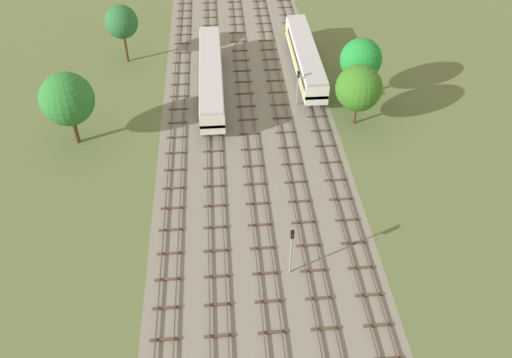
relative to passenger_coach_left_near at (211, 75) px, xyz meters
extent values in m
plane|color=#5B6B3D|center=(4.26, -18.23, -2.61)|extent=(480.00, 480.00, 0.00)
cube|color=gray|center=(4.26, -18.23, -2.61)|extent=(21.05, 176.00, 0.01)
cube|color=#47382D|center=(-4.98, -17.23, -2.40)|extent=(0.07, 126.00, 0.15)
cube|color=#47382D|center=(-3.55, -17.23, -2.40)|extent=(0.07, 126.00, 0.15)
cube|color=brown|center=(-4.26, -36.73, -2.54)|extent=(2.40, 0.22, 0.14)
cube|color=brown|center=(-4.26, -33.73, -2.54)|extent=(2.40, 0.22, 0.14)
cube|color=brown|center=(-4.26, -30.73, -2.54)|extent=(2.40, 0.22, 0.14)
cube|color=brown|center=(-4.26, -27.73, -2.54)|extent=(2.40, 0.22, 0.14)
cube|color=brown|center=(-4.26, -24.73, -2.54)|extent=(2.40, 0.22, 0.14)
cube|color=brown|center=(-4.26, -21.73, -2.54)|extent=(2.40, 0.22, 0.14)
cube|color=brown|center=(-4.26, -18.73, -2.54)|extent=(2.40, 0.22, 0.14)
cube|color=brown|center=(-4.26, -15.73, -2.54)|extent=(2.40, 0.22, 0.14)
cube|color=brown|center=(-4.26, -12.73, -2.54)|extent=(2.40, 0.22, 0.14)
cube|color=brown|center=(-4.26, -9.73, -2.54)|extent=(2.40, 0.22, 0.14)
cube|color=brown|center=(-4.26, -6.73, -2.54)|extent=(2.40, 0.22, 0.14)
cube|color=brown|center=(-4.26, -3.73, -2.54)|extent=(2.40, 0.22, 0.14)
cube|color=brown|center=(-4.26, -0.73, -2.54)|extent=(2.40, 0.22, 0.14)
cube|color=brown|center=(-4.26, 2.27, -2.54)|extent=(2.40, 0.22, 0.14)
cube|color=brown|center=(-4.26, 5.27, -2.54)|extent=(2.40, 0.22, 0.14)
cube|color=brown|center=(-4.26, 8.27, -2.54)|extent=(2.40, 0.22, 0.14)
cube|color=brown|center=(-4.26, 11.27, -2.54)|extent=(2.40, 0.22, 0.14)
cube|color=brown|center=(-4.26, 14.27, -2.54)|extent=(2.40, 0.22, 0.14)
cube|color=brown|center=(-4.26, 17.27, -2.54)|extent=(2.40, 0.22, 0.14)
cube|color=brown|center=(-4.26, 20.27, -2.54)|extent=(2.40, 0.22, 0.14)
cube|color=brown|center=(-4.26, 23.27, -2.54)|extent=(2.40, 0.22, 0.14)
cube|color=brown|center=(-4.26, 26.27, -2.54)|extent=(2.40, 0.22, 0.14)
cube|color=brown|center=(-4.26, 29.27, -2.54)|extent=(2.40, 0.22, 0.14)
cube|color=#47382D|center=(-0.72, -17.23, -2.40)|extent=(0.07, 126.00, 0.15)
cube|color=#47382D|center=(0.72, -17.23, -2.40)|extent=(0.07, 126.00, 0.15)
cube|color=brown|center=(0.00, -36.73, -2.54)|extent=(2.40, 0.22, 0.14)
cube|color=brown|center=(0.00, -33.73, -2.54)|extent=(2.40, 0.22, 0.14)
cube|color=brown|center=(0.00, -30.73, -2.54)|extent=(2.40, 0.22, 0.14)
cube|color=brown|center=(0.00, -27.73, -2.54)|extent=(2.40, 0.22, 0.14)
cube|color=brown|center=(0.00, -24.73, -2.54)|extent=(2.40, 0.22, 0.14)
cube|color=brown|center=(0.00, -21.73, -2.54)|extent=(2.40, 0.22, 0.14)
cube|color=brown|center=(0.00, -18.73, -2.54)|extent=(2.40, 0.22, 0.14)
cube|color=brown|center=(0.00, -15.73, -2.54)|extent=(2.40, 0.22, 0.14)
cube|color=brown|center=(0.00, -12.73, -2.54)|extent=(2.40, 0.22, 0.14)
cube|color=brown|center=(0.00, -9.73, -2.54)|extent=(2.40, 0.22, 0.14)
cube|color=brown|center=(0.00, -6.73, -2.54)|extent=(2.40, 0.22, 0.14)
cube|color=brown|center=(0.00, -3.73, -2.54)|extent=(2.40, 0.22, 0.14)
cube|color=brown|center=(0.00, -0.73, -2.54)|extent=(2.40, 0.22, 0.14)
cube|color=brown|center=(0.00, 2.27, -2.54)|extent=(2.40, 0.22, 0.14)
cube|color=brown|center=(0.00, 5.27, -2.54)|extent=(2.40, 0.22, 0.14)
cube|color=brown|center=(0.00, 8.27, -2.54)|extent=(2.40, 0.22, 0.14)
cube|color=brown|center=(0.00, 11.27, -2.54)|extent=(2.40, 0.22, 0.14)
cube|color=brown|center=(0.00, 14.27, -2.54)|extent=(2.40, 0.22, 0.14)
cube|color=brown|center=(0.00, 17.27, -2.54)|extent=(2.40, 0.22, 0.14)
cube|color=brown|center=(0.00, 20.27, -2.54)|extent=(2.40, 0.22, 0.14)
cube|color=brown|center=(0.00, 23.27, -2.54)|extent=(2.40, 0.22, 0.14)
cube|color=brown|center=(0.00, 26.27, -2.54)|extent=(2.40, 0.22, 0.14)
cube|color=brown|center=(0.00, 29.27, -2.54)|extent=(2.40, 0.22, 0.14)
cube|color=#47382D|center=(3.55, -17.23, -2.40)|extent=(0.07, 126.00, 0.15)
cube|color=#47382D|center=(4.98, -17.23, -2.40)|extent=(0.07, 126.00, 0.15)
cube|color=brown|center=(4.26, -36.73, -2.54)|extent=(2.40, 0.22, 0.14)
cube|color=brown|center=(4.26, -33.73, -2.54)|extent=(2.40, 0.22, 0.14)
cube|color=brown|center=(4.26, -30.73, -2.54)|extent=(2.40, 0.22, 0.14)
cube|color=brown|center=(4.26, -27.73, -2.54)|extent=(2.40, 0.22, 0.14)
cube|color=brown|center=(4.26, -24.73, -2.54)|extent=(2.40, 0.22, 0.14)
cube|color=brown|center=(4.26, -21.73, -2.54)|extent=(2.40, 0.22, 0.14)
cube|color=brown|center=(4.26, -18.73, -2.54)|extent=(2.40, 0.22, 0.14)
cube|color=brown|center=(4.26, -15.73, -2.54)|extent=(2.40, 0.22, 0.14)
cube|color=brown|center=(4.26, -12.73, -2.54)|extent=(2.40, 0.22, 0.14)
cube|color=brown|center=(4.26, -9.73, -2.54)|extent=(2.40, 0.22, 0.14)
cube|color=brown|center=(4.26, -6.73, -2.54)|extent=(2.40, 0.22, 0.14)
cube|color=brown|center=(4.26, -3.73, -2.54)|extent=(2.40, 0.22, 0.14)
cube|color=brown|center=(4.26, -0.73, -2.54)|extent=(2.40, 0.22, 0.14)
cube|color=brown|center=(4.26, 2.27, -2.54)|extent=(2.40, 0.22, 0.14)
cube|color=brown|center=(4.26, 5.27, -2.54)|extent=(2.40, 0.22, 0.14)
cube|color=brown|center=(4.26, 8.27, -2.54)|extent=(2.40, 0.22, 0.14)
cube|color=brown|center=(4.26, 11.27, -2.54)|extent=(2.40, 0.22, 0.14)
cube|color=brown|center=(4.26, 14.27, -2.54)|extent=(2.40, 0.22, 0.14)
cube|color=brown|center=(4.26, 17.27, -2.54)|extent=(2.40, 0.22, 0.14)
cube|color=brown|center=(4.26, 20.27, -2.54)|extent=(2.40, 0.22, 0.14)
cube|color=brown|center=(4.26, 23.27, -2.54)|extent=(2.40, 0.22, 0.14)
cube|color=brown|center=(4.26, 26.27, -2.54)|extent=(2.40, 0.22, 0.14)
cube|color=brown|center=(4.26, 29.27, -2.54)|extent=(2.40, 0.22, 0.14)
cube|color=#47382D|center=(7.81, -17.23, -2.40)|extent=(0.07, 126.00, 0.15)
cube|color=#47382D|center=(9.24, -17.23, -2.40)|extent=(0.07, 126.00, 0.15)
cube|color=brown|center=(8.53, -36.73, -2.54)|extent=(2.40, 0.22, 0.14)
cube|color=brown|center=(8.53, -33.73, -2.54)|extent=(2.40, 0.22, 0.14)
cube|color=brown|center=(8.53, -30.73, -2.54)|extent=(2.40, 0.22, 0.14)
cube|color=brown|center=(8.53, -27.73, -2.54)|extent=(2.40, 0.22, 0.14)
cube|color=brown|center=(8.53, -24.73, -2.54)|extent=(2.40, 0.22, 0.14)
cube|color=brown|center=(8.53, -21.73, -2.54)|extent=(2.40, 0.22, 0.14)
cube|color=brown|center=(8.53, -18.73, -2.54)|extent=(2.40, 0.22, 0.14)
cube|color=brown|center=(8.53, -15.73, -2.54)|extent=(2.40, 0.22, 0.14)
cube|color=brown|center=(8.53, -12.73, -2.54)|extent=(2.40, 0.22, 0.14)
cube|color=brown|center=(8.53, -9.73, -2.54)|extent=(2.40, 0.22, 0.14)
cube|color=brown|center=(8.53, -6.73, -2.54)|extent=(2.40, 0.22, 0.14)
cube|color=brown|center=(8.53, -3.73, -2.54)|extent=(2.40, 0.22, 0.14)
cube|color=brown|center=(8.53, -0.73, -2.54)|extent=(2.40, 0.22, 0.14)
cube|color=brown|center=(8.53, 2.27, -2.54)|extent=(2.40, 0.22, 0.14)
cube|color=brown|center=(8.53, 5.27, -2.54)|extent=(2.40, 0.22, 0.14)
cube|color=brown|center=(8.53, 8.27, -2.54)|extent=(2.40, 0.22, 0.14)
cube|color=brown|center=(8.53, 11.27, -2.54)|extent=(2.40, 0.22, 0.14)
cube|color=brown|center=(8.53, 14.27, -2.54)|extent=(2.40, 0.22, 0.14)
cube|color=brown|center=(8.53, 17.27, -2.54)|extent=(2.40, 0.22, 0.14)
cube|color=brown|center=(8.53, 20.27, -2.54)|extent=(2.40, 0.22, 0.14)
cube|color=brown|center=(8.53, 23.27, -2.54)|extent=(2.40, 0.22, 0.14)
cube|color=brown|center=(8.53, 26.27, -2.54)|extent=(2.40, 0.22, 0.14)
cube|color=brown|center=(8.53, 29.27, -2.54)|extent=(2.40, 0.22, 0.14)
cube|color=#47382D|center=(12.07, -17.23, -2.40)|extent=(0.07, 126.00, 0.15)
cube|color=#47382D|center=(13.51, -17.23, -2.40)|extent=(0.07, 126.00, 0.15)
cube|color=brown|center=(12.79, -36.73, -2.54)|extent=(2.40, 0.22, 0.14)
cube|color=brown|center=(12.79, -33.73, -2.54)|extent=(2.40, 0.22, 0.14)
cube|color=brown|center=(12.79, -30.73, -2.54)|extent=(2.40, 0.22, 0.14)
cube|color=brown|center=(12.79, -27.73, -2.54)|extent=(2.40, 0.22, 0.14)
cube|color=brown|center=(12.79, -24.73, -2.54)|extent=(2.40, 0.22, 0.14)
cube|color=brown|center=(12.79, -21.73, -2.54)|extent=(2.40, 0.22, 0.14)
cube|color=brown|center=(12.79, -18.73, -2.54)|extent=(2.40, 0.22, 0.14)
cube|color=brown|center=(12.79, -15.73, -2.54)|extent=(2.40, 0.22, 0.14)
cube|color=brown|center=(12.79, -12.73, -2.54)|extent=(2.40, 0.22, 0.14)
cube|color=brown|center=(12.79, -9.73, -2.54)|extent=(2.40, 0.22, 0.14)
cube|color=brown|center=(12.79, -6.73, -2.54)|extent=(2.40, 0.22, 0.14)
cube|color=brown|center=(12.79, -3.73, -2.54)|extent=(2.40, 0.22, 0.14)
cube|color=brown|center=(12.79, -0.73, -2.54)|extent=(2.40, 0.22, 0.14)
cube|color=brown|center=(12.79, 2.27, -2.54)|extent=(2.40, 0.22, 0.14)
cube|color=brown|center=(12.79, 5.27, -2.54)|extent=(2.40, 0.22, 0.14)
cube|color=brown|center=(12.79, 8.27, -2.54)|extent=(2.40, 0.22, 0.14)
cube|color=brown|center=(12.79, 11.27, -2.54)|extent=(2.40, 0.22, 0.14)
cube|color=brown|center=(12.79, 14.27, -2.54)|extent=(2.40, 0.22, 0.14)
cube|color=brown|center=(12.79, 17.27, -2.54)|extent=(2.40, 0.22, 0.14)
cube|color=brown|center=(12.79, 20.27, -2.54)|extent=(2.40, 0.22, 0.14)
cube|color=brown|center=(12.79, 23.27, -2.54)|extent=(2.40, 0.22, 0.14)
cube|color=brown|center=(12.79, 26.27, -2.54)|extent=(2.40, 0.22, 0.14)
cube|color=brown|center=(12.79, 29.27, -2.54)|extent=(2.40, 0.22, 0.14)
cube|color=beige|center=(0.00, 0.00, -0.18)|extent=(2.90, 22.00, 2.60)
cube|color=#198C3F|center=(0.00, 0.00, -0.44)|extent=(2.96, 22.00, 0.40)
cube|color=black|center=(0.00, 0.00, 0.47)|extent=(2.96, 20.24, 0.70)
cube|color=#B7B7BC|center=(0.00, 0.00, 1.30)|extent=(2.67, 22.00, 0.36)
cylinder|color=black|center=(-0.72, 7.46, -1.90)|extent=(0.13, 0.84, 0.84)
cylinder|color=black|center=(0.72, 7.46, -1.90)|extent=(0.13, 0.84, 0.84)
cylinder|color=black|center=(-0.72, 9.26, -1.90)|extent=(0.13, 0.84, 0.84)
cylinder|color=black|center=(0.72, 9.26, -1.90)|extent=(0.13, 0.84, 0.84)
cube|color=black|center=(0.00, 8.36, -1.90)|extent=(1.68, 2.20, 0.24)
cylinder|color=black|center=(-0.72, -9.26, -1.90)|extent=(0.13, 0.84, 0.84)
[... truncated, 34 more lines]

